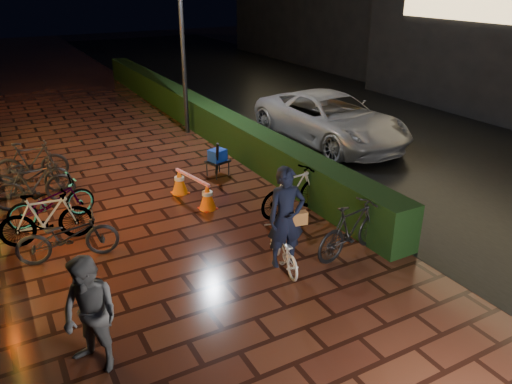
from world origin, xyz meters
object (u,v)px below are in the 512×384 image
cart_assembly (217,157)px  cyclist (285,232)px  van (330,119)px  bystander_person (90,315)px  traffic_barrier (193,188)px

cart_assembly → cyclist: bearing=-100.3°
van → cyclist: size_ratio=2.78×
cyclist → van: bearing=47.4°
bystander_person → traffic_barrier: bearing=109.2°
cart_assembly → van: bearing=12.3°
bystander_person → van: size_ratio=0.31×
van → traffic_barrier: 5.84m
van → cart_assembly: van is taller
bystander_person → cart_assembly: bearing=107.0°
traffic_barrier → van: bearing=20.8°
cart_assembly → bystander_person: bearing=-128.2°
van → cyclist: cyclist is taller
cyclist → cart_assembly: size_ratio=1.89×
bystander_person → van: bystander_person is taller
cyclist → traffic_barrier: 3.55m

